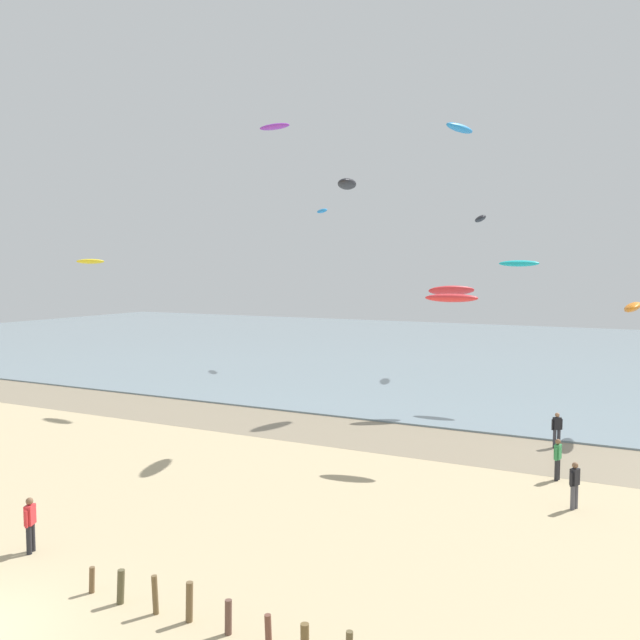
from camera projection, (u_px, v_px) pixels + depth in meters
wet_sand_strip at (346, 432)px, 34.79m from camera, size 120.00×6.04×0.01m
sea at (498, 352)px, 68.58m from camera, size 160.00×70.00×0.10m
groyne_near at (262, 627)px, 15.01m from camera, size 10.88×0.31×1.00m
person_nearest_camera at (30, 523)px, 19.88m from camera, size 0.35×0.53×1.71m
person_by_waterline at (558, 458)px, 26.78m from camera, size 0.27×0.56×1.71m
person_left_flank at (557, 429)px, 31.75m from camera, size 0.47×0.39×1.71m
person_right_flank at (575, 484)px, 23.54m from camera, size 0.34×0.53×1.71m
kite_aloft_0 at (322, 211)px, 59.63m from camera, size 2.14×2.20×0.52m
kite_aloft_1 at (519, 263)px, 40.83m from camera, size 2.47×0.83×0.42m
kite_aloft_2 at (451, 298)px, 29.62m from camera, size 2.47×1.15×0.47m
kite_aloft_3 at (274, 127)px, 43.82m from camera, size 2.50×1.04×0.43m
kite_aloft_4 at (632, 307)px, 34.28m from camera, size 1.10×2.76×0.76m
kite_aloft_6 at (460, 128)px, 42.30m from camera, size 1.73×3.27×0.71m
kite_aloft_7 at (347, 184)px, 33.08m from camera, size 1.74×2.93×0.56m
kite_aloft_8 at (90, 261)px, 45.31m from camera, size 1.62×1.87×0.45m
kite_aloft_10 at (452, 290)px, 39.46m from camera, size 2.94×2.56×0.85m
kite_aloft_12 at (480, 219)px, 54.73m from camera, size 1.90×3.11×0.82m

